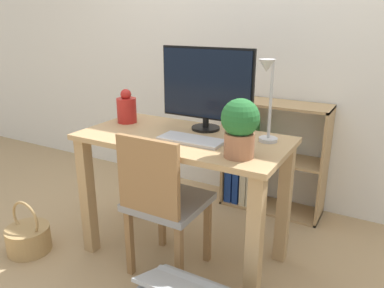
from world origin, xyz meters
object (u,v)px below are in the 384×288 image
(basket, at_px, (28,238))
(bookshelf, at_px, (255,160))
(keyboard, at_px, (191,140))
(potted_plant, at_px, (240,126))
(chair, at_px, (162,200))
(monitor, at_px, (206,86))
(vase, at_px, (127,108))
(desk_lamp, at_px, (268,93))

(basket, bearing_deg, bookshelf, 52.13)
(keyboard, xyz_separation_m, bookshelf, (0.05, 0.91, -0.41))
(potted_plant, bearing_deg, chair, -172.28)
(keyboard, bearing_deg, potted_plant, -16.78)
(keyboard, bearing_deg, monitor, 98.63)
(potted_plant, relative_size, basket, 0.82)
(vase, xyz_separation_m, basket, (-0.41, -0.53, -0.77))
(monitor, xyz_separation_m, basket, (-0.92, -0.63, -0.94))
(desk_lamp, distance_m, chair, 0.79)
(monitor, xyz_separation_m, chair, (-0.06, -0.39, -0.56))
(monitor, distance_m, basket, 1.46)
(desk_lamp, distance_m, bookshelf, 1.06)
(keyboard, xyz_separation_m, potted_plant, (0.31, -0.09, 0.14))
(vase, relative_size, desk_lamp, 0.48)
(chair, relative_size, bookshelf, 1.02)
(monitor, relative_size, desk_lamp, 1.30)
(vase, height_order, bookshelf, vase)
(basket, bearing_deg, keyboard, 22.09)
(bookshelf, bearing_deg, basket, -127.87)
(monitor, relative_size, vase, 2.70)
(potted_plant, distance_m, basket, 1.54)
(keyboard, distance_m, basket, 1.24)
(monitor, relative_size, keyboard, 1.60)
(vase, relative_size, bookshelf, 0.26)
(desk_lamp, bearing_deg, chair, -146.89)
(monitor, height_order, chair, monitor)
(vase, height_order, desk_lamp, desk_lamp)
(vase, bearing_deg, bookshelf, 52.10)
(keyboard, bearing_deg, basket, -157.91)
(vase, relative_size, potted_plant, 0.76)
(bookshelf, height_order, basket, bookshelf)
(desk_lamp, height_order, bookshelf, desk_lamp)
(chair, bearing_deg, bookshelf, 81.18)
(monitor, distance_m, bookshelf, 0.94)
(monitor, height_order, desk_lamp, monitor)
(monitor, bearing_deg, chair, -98.43)
(keyboard, height_order, bookshelf, bookshelf)
(vase, distance_m, chair, 0.67)
(bookshelf, relative_size, basket, 2.43)
(desk_lamp, height_order, chair, desk_lamp)
(desk_lamp, bearing_deg, potted_plant, -100.76)
(monitor, height_order, vase, monitor)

